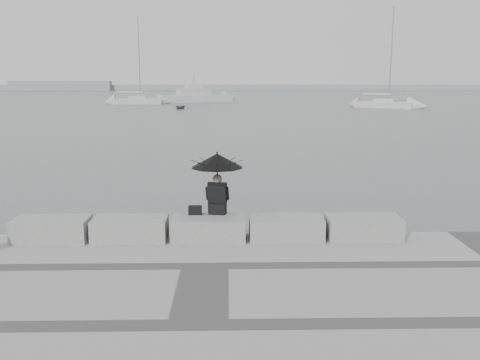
{
  "coord_description": "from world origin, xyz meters",
  "views": [
    {
      "loc": [
        0.46,
        -11.7,
        4.01
      ],
      "look_at": [
        0.76,
        3.0,
        1.16
      ],
      "focal_mm": 40.0,
      "sensor_mm": 36.0,
      "label": 1
    }
  ],
  "objects_px": {
    "sailboat_left": "(138,100)",
    "dinghy": "(180,107)",
    "sailboat_right": "(385,104)",
    "motor_cruiser": "(200,97)",
    "seated_person": "(217,169)"
  },
  "relations": [
    {
      "from": "sailboat_right",
      "to": "sailboat_left",
      "type": "bearing_deg",
      "value": -161.29
    },
    {
      "from": "seated_person",
      "to": "motor_cruiser",
      "type": "relative_size",
      "value": 0.13
    },
    {
      "from": "sailboat_left",
      "to": "dinghy",
      "type": "distance_m",
      "value": 14.35
    },
    {
      "from": "sailboat_right",
      "to": "motor_cruiser",
      "type": "height_order",
      "value": "sailboat_right"
    },
    {
      "from": "sailboat_left",
      "to": "seated_person",
      "type": "bearing_deg",
      "value": -81.72
    },
    {
      "from": "sailboat_right",
      "to": "dinghy",
      "type": "distance_m",
      "value": 26.8
    },
    {
      "from": "sailboat_right",
      "to": "motor_cruiser",
      "type": "bearing_deg",
      "value": -176.85
    },
    {
      "from": "seated_person",
      "to": "sailboat_right",
      "type": "height_order",
      "value": "sailboat_right"
    },
    {
      "from": "sailboat_left",
      "to": "motor_cruiser",
      "type": "distance_m",
      "value": 10.68
    },
    {
      "from": "seated_person",
      "to": "sailboat_left",
      "type": "height_order",
      "value": "sailboat_left"
    },
    {
      "from": "sailboat_left",
      "to": "dinghy",
      "type": "relative_size",
      "value": 4.67
    },
    {
      "from": "motor_cruiser",
      "to": "dinghy",
      "type": "height_order",
      "value": "motor_cruiser"
    },
    {
      "from": "sailboat_left",
      "to": "motor_cruiser",
      "type": "relative_size",
      "value": 1.22
    },
    {
      "from": "dinghy",
      "to": "motor_cruiser",
      "type": "bearing_deg",
      "value": 85.7
    },
    {
      "from": "sailboat_left",
      "to": "sailboat_right",
      "type": "height_order",
      "value": "same"
    }
  ]
}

